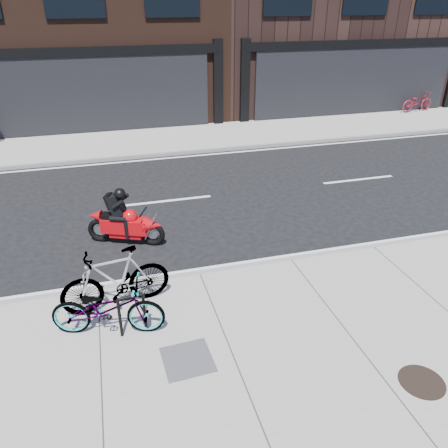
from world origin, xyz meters
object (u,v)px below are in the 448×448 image
object	(u,v)px
motorcycle	(128,222)
bike_rack	(132,311)
bicycle_far	(417,102)
manhole_cover	(422,382)
bicycle_rear	(115,279)
utility_grate	(188,359)
bicycle_front	(108,308)

from	to	relation	value
motorcycle	bike_rack	bearing A→B (deg)	-69.88
bicycle_far	manhole_cover	bearing A→B (deg)	134.91
bicycle_far	manhole_cover	distance (m)	18.15
bike_rack	bicycle_rear	world-z (taller)	bicycle_rear
utility_grate	bicycle_rear	bearing A→B (deg)	119.66
motorcycle	utility_grate	world-z (taller)	motorcycle
motorcycle	manhole_cover	world-z (taller)	motorcycle
bicycle_rear	bicycle_far	xyz separation A→B (m)	(14.92, 11.60, -0.11)
motorcycle	utility_grate	bearing A→B (deg)	-59.03
bicycle_rear	bike_rack	bearing A→B (deg)	6.20
bicycle_front	manhole_cover	distance (m)	4.92
bike_rack	motorcycle	world-z (taller)	motorcycle
bicycle_rear	utility_grate	distance (m)	1.98
motorcycle	bicycle_rear	bearing A→B (deg)	-75.65
bicycle_front	utility_grate	distance (m)	1.56
utility_grate	bicycle_front	bearing A→B (deg)	138.38
bike_rack	manhole_cover	size ratio (longest dim) A/B	1.15
bicycle_far	utility_grate	size ratio (longest dim) A/B	2.37
bicycle_rear	utility_grate	size ratio (longest dim) A/B	2.57
manhole_cover	utility_grate	xyz separation A→B (m)	(-3.20, 1.34, 0.00)
bicycle_far	manhole_cover	size ratio (longest dim) A/B	2.69
bicycle_front	bicycle_far	size ratio (longest dim) A/B	1.04
bike_rack	bicycle_front	size ratio (longest dim) A/B	0.41
bicycle_rear	motorcycle	distance (m)	2.51
motorcycle	manhole_cover	size ratio (longest dim) A/B	2.64
bike_rack	motorcycle	bearing A→B (deg)	86.62
bicycle_front	manhole_cover	world-z (taller)	bicycle_front
bicycle_front	utility_grate	world-z (taller)	bicycle_front
motorcycle	bicycle_front	bearing A→B (deg)	-76.71
bicycle_far	bike_rack	bearing A→B (deg)	121.49
manhole_cover	bicycle_front	bearing A→B (deg)	151.60
bike_rack	bicycle_far	bearing A→B (deg)	40.13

